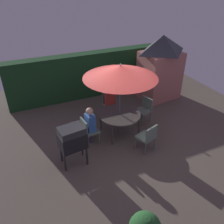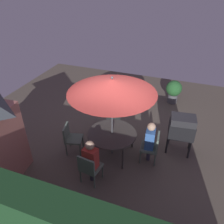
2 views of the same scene
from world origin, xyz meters
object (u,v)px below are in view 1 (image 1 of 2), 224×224
chair_far_side (88,130)px  person_in_blue (90,122)px  patio_umbrella (120,72)px  bbq_grill (72,139)px  garden_shed (160,67)px  chair_toward_house (145,108)px  patio_table (120,115)px  chair_toward_hedge (148,136)px  person_in_red (110,98)px  chair_near_shed (109,103)px

chair_far_side → person_in_blue: (0.09, 0.01, 0.26)m
patio_umbrella → bbq_grill: bearing=-156.4°
chair_far_side → person_in_blue: bearing=5.7°
garden_shed → chair_toward_house: bearing=-136.5°
patio_umbrella → person_in_blue: 1.75m
patio_table → chair_toward_hedge: bearing=-72.1°
chair_far_side → person_in_red: bearing=43.8°
bbq_grill → chair_toward_hedge: (2.16, -0.37, -0.33)m
garden_shed → chair_near_shed: 2.71m
garden_shed → person_in_blue: bearing=-153.3°
garden_shed → bbq_grill: 5.16m
chair_near_shed → patio_table: bearing=-97.2°
person_in_red → person_in_blue: same height
chair_far_side → chair_toward_hedge: bearing=-34.8°
person_in_red → person_in_blue: (-1.18, -1.21, 0.00)m
chair_near_shed → chair_far_side: bearing=-134.5°
chair_near_shed → chair_far_side: (-1.28, -1.30, 0.00)m
patio_umbrella → chair_near_shed: (0.15, 1.19, -1.66)m
chair_far_side → chair_toward_house: (2.27, 0.43, 0.00)m
chair_toward_house → garden_shed: bearing=43.5°
chair_toward_house → chair_toward_hedge: bearing=-117.5°
patio_umbrella → bbq_grill: 2.36m
patio_table → chair_toward_house: (1.14, 0.31, -0.17)m
garden_shed → chair_toward_house: (-1.53, -1.45, -0.81)m
chair_toward_hedge → chair_toward_house: 1.65m
patio_umbrella → patio_table: bearing=90.0°
garden_shed → chair_toward_house: garden_shed is taller
garden_shed → chair_far_side: bearing=-153.7°
patio_table → patio_umbrella: (0.00, -0.00, 1.50)m
bbq_grill → chair_toward_hedge: bearing=-9.8°
garden_shed → person_in_blue: size_ratio=2.08×
chair_far_side → chair_toward_house: bearing=10.6°
person_in_red → garden_shed: bearing=14.7°
chair_toward_hedge → chair_toward_house: (0.77, 1.47, 0.00)m
chair_toward_house → person_in_red: bearing=141.6°
chair_toward_hedge → person_in_blue: size_ratio=0.71×
patio_umbrella → chair_toward_hedge: 2.06m
bbq_grill → person_in_blue: size_ratio=0.95×
chair_near_shed → patio_umbrella: bearing=-97.2°
bbq_grill → chair_far_side: (0.66, 0.67, -0.33)m
chair_near_shed → bbq_grill: bearing=-134.5°
patio_table → person_in_blue: size_ratio=1.08×
chair_toward_house → bbq_grill: bearing=-159.5°
patio_table → bbq_grill: bearing=-156.4°
chair_far_side → bbq_grill: bearing=-134.5°
chair_near_shed → person_in_red: 0.28m
patio_table → chair_far_side: 1.15m
patio_umbrella → person_in_red: (0.14, 1.11, -1.40)m
chair_toward_hedge → chair_toward_house: size_ratio=1.00×
patio_table → person_in_blue: (-1.04, -0.10, 0.09)m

